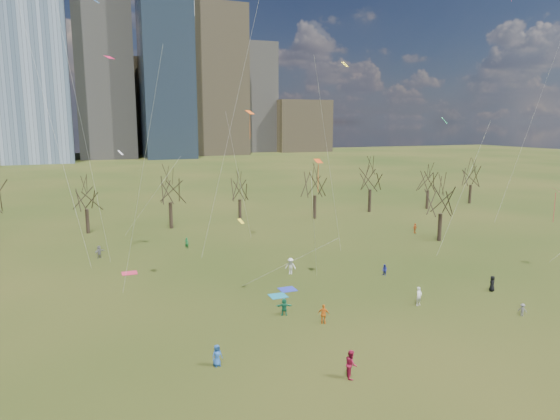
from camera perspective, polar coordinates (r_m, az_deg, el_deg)
name	(u,v)px	position (r m, az deg, el deg)	size (l,w,h in m)	color
ground	(331,312)	(44.03, 5.87, -11.57)	(500.00, 500.00, 0.00)	black
downtown_skyline	(116,71)	(248.50, -18.27, 14.81)	(212.50, 78.00, 118.00)	slate
bare_tree_row	(219,189)	(76.54, -7.03, 2.40)	(113.04, 29.80, 9.50)	black
blanket_teal	(278,296)	(47.67, -0.23, -9.78)	(1.60, 1.50, 0.03)	#17708F
blanket_navy	(287,289)	(49.43, 0.86, -9.05)	(1.60, 1.50, 0.03)	#2432AA
blanket_crimson	(130,273)	(56.88, -16.82, -6.92)	(1.60, 1.50, 0.03)	#BE2642
person_0	(217,356)	(35.02, -7.21, -16.17)	(0.74, 0.48, 1.50)	#2555A3
person_1	(419,296)	(46.80, 15.59, -9.46)	(0.62, 0.41, 1.71)	white
person_2	(351,364)	(33.63, 8.13, -17.02)	(0.91, 0.71, 1.87)	#9E1638
person_3	(523,310)	(47.58, 25.97, -10.21)	(0.69, 0.40, 1.07)	slate
person_4	(324,314)	(41.39, 5.02, -11.78)	(0.96, 0.40, 1.64)	orange
person_5	(284,307)	(43.00, 0.48, -11.01)	(1.37, 0.44, 1.48)	#1A7953
person_6	(492,284)	(52.88, 23.09, -7.74)	(0.75, 0.49, 1.54)	black
person_8	(385,270)	(54.64, 11.87, -6.74)	(0.60, 0.47, 1.23)	#252AA2
person_9	(291,266)	(54.01, 1.22, -6.41)	(1.15, 0.66, 1.78)	white
person_10	(415,228)	(76.17, 15.17, -2.02)	(0.87, 0.36, 1.48)	#BB4D1A
person_11	(99,252)	(64.08, -19.96, -4.51)	(1.41, 0.45, 1.52)	slate
person_13	(187,243)	(65.72, -10.61, -3.74)	(0.54, 0.35, 1.47)	#186C32
kites_airborne	(311,146)	(53.57, 3.60, 7.36)	(67.89, 37.35, 34.06)	#F04914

